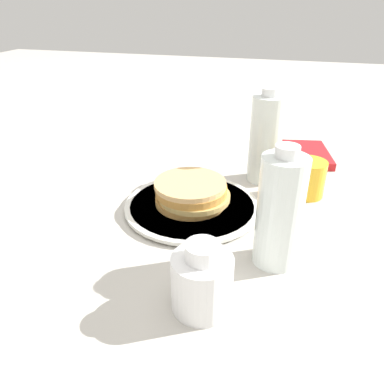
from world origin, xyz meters
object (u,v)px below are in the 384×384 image
object	(u,v)px
pancake_stack	(192,193)
cream_jug	(202,281)
water_bottle_near	(280,211)
plate	(192,206)
water_bottle_mid	(266,139)
juice_glass	(308,178)

from	to	relation	value
pancake_stack	cream_jug	bearing A→B (deg)	18.40
pancake_stack	cream_jug	world-z (taller)	cream_jug
pancake_stack	water_bottle_near	distance (m)	0.23
plate	water_bottle_mid	bearing A→B (deg)	145.06
pancake_stack	water_bottle_mid	distance (m)	0.23
cream_jug	water_bottle_mid	xyz separation A→B (m)	(-0.44, 0.04, 0.06)
plate	water_bottle_mid	size ratio (longest dim) A/B	1.28
juice_glass	water_bottle_near	bearing A→B (deg)	-11.11
pancake_stack	water_bottle_mid	size ratio (longest dim) A/B	0.71
juice_glass	cream_jug	world-z (taller)	cream_jug
plate	cream_jug	distance (m)	0.28
water_bottle_near	water_bottle_mid	bearing A→B (deg)	-170.45
plate	water_bottle_near	bearing A→B (deg)	54.57
pancake_stack	water_bottle_near	world-z (taller)	water_bottle_near
plate	cream_jug	world-z (taller)	cream_jug
plate	pancake_stack	size ratio (longest dim) A/B	1.79
juice_glass	water_bottle_mid	bearing A→B (deg)	-117.39
plate	water_bottle_mid	xyz separation A→B (m)	(-0.18, 0.13, 0.10)
pancake_stack	water_bottle_mid	world-z (taller)	water_bottle_mid
juice_glass	pancake_stack	bearing A→B (deg)	-61.20
pancake_stack	cream_jug	size ratio (longest dim) A/B	1.44
water_bottle_near	water_bottle_mid	world-z (taller)	water_bottle_mid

